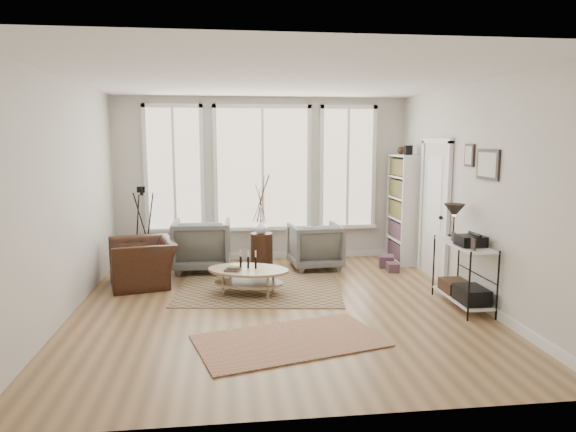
{
  "coord_description": "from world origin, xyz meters",
  "views": [
    {
      "loc": [
        -0.65,
        -6.43,
        2.16
      ],
      "look_at": [
        0.2,
        0.6,
        1.1
      ],
      "focal_mm": 32.0,
      "sensor_mm": 36.0,
      "label": 1
    }
  ],
  "objects": [
    {
      "name": "room",
      "position": [
        0.02,
        0.03,
        1.43
      ],
      "size": [
        5.5,
        5.54,
        2.9
      ],
      "color": "#9C7549",
      "rests_on": "ground"
    },
    {
      "name": "bay_window",
      "position": [
        0.0,
        2.71,
        1.61
      ],
      "size": [
        4.14,
        0.12,
        2.24
      ],
      "color": "#D0B685",
      "rests_on": "ground"
    },
    {
      "name": "door",
      "position": [
        2.57,
        1.15,
        1.12
      ],
      "size": [
        0.09,
        1.06,
        2.22
      ],
      "color": "silver",
      "rests_on": "ground"
    },
    {
      "name": "bookcase",
      "position": [
        2.44,
        2.23,
        0.96
      ],
      "size": [
        0.31,
        0.85,
        2.06
      ],
      "color": "white",
      "rests_on": "ground"
    },
    {
      "name": "low_shelf",
      "position": [
        2.38,
        -0.3,
        0.51
      ],
      "size": [
        0.38,
        1.08,
        1.3
      ],
      "color": "white",
      "rests_on": "ground"
    },
    {
      "name": "wall_art",
      "position": [
        2.58,
        -0.27,
        1.88
      ],
      "size": [
        0.04,
        0.88,
        0.44
      ],
      "color": "black",
      "rests_on": "ground"
    },
    {
      "name": "rug_main",
      "position": [
        -0.19,
        0.78,
        0.01
      ],
      "size": [
        2.52,
        2.02,
        0.01
      ],
      "primitive_type": "cube",
      "rotation": [
        0.0,
        0.0,
        -0.13
      ],
      "color": "brown",
      "rests_on": "ground"
    },
    {
      "name": "rug_runner",
      "position": [
        0.0,
        -1.2,
        0.01
      ],
      "size": [
        2.18,
        1.57,
        0.01
      ],
      "primitive_type": "cube",
      "rotation": [
        0.0,
        0.0,
        0.27
      ],
      "color": "brown",
      "rests_on": "ground"
    },
    {
      "name": "coffee_table",
      "position": [
        -0.37,
        0.58,
        0.28
      ],
      "size": [
        1.31,
        1.03,
        0.53
      ],
      "color": "tan",
      "rests_on": "ground"
    },
    {
      "name": "armchair_left",
      "position": [
        -1.07,
        2.02,
        0.43
      ],
      "size": [
        0.94,
        0.97,
        0.86
      ],
      "primitive_type": "imported",
      "rotation": [
        0.0,
        0.0,
        3.12
      ],
      "color": "slate",
      "rests_on": "ground"
    },
    {
      "name": "armchair_right",
      "position": [
        0.82,
        1.94,
        0.38
      ],
      "size": [
        0.89,
        0.91,
        0.77
      ],
      "primitive_type": "imported",
      "rotation": [
        0.0,
        0.0,
        3.22
      ],
      "color": "slate",
      "rests_on": "ground"
    },
    {
      "name": "side_table",
      "position": [
        -0.06,
        2.21,
        0.76
      ],
      "size": [
        0.38,
        0.38,
        1.59
      ],
      "color": "#361D11",
      "rests_on": "ground"
    },
    {
      "name": "vase",
      "position": [
        -0.08,
        2.18,
        0.69
      ],
      "size": [
        0.24,
        0.24,
        0.24
      ],
      "primitive_type": "imported",
      "rotation": [
        0.0,
        0.0,
        0.02
      ],
      "color": "silver",
      "rests_on": "side_table"
    },
    {
      "name": "accent_chair",
      "position": [
        -1.91,
        1.25,
        0.34
      ],
      "size": [
        1.24,
        1.14,
        0.68
      ],
      "primitive_type": "imported",
      "rotation": [
        0.0,
        0.0,
        -1.32
      ],
      "color": "#361D11",
      "rests_on": "ground"
    },
    {
      "name": "tripod_camera",
      "position": [
        -2.05,
        2.29,
        0.64
      ],
      "size": [
        0.49,
        0.49,
        1.38
      ],
      "color": "black",
      "rests_on": "ground"
    },
    {
      "name": "book_stack_near",
      "position": [
        2.05,
        1.87,
        0.1
      ],
      "size": [
        0.31,
        0.35,
        0.2
      ],
      "primitive_type": "cube",
      "rotation": [
        0.0,
        0.0,
        -0.24
      ],
      "color": "maroon",
      "rests_on": "ground"
    },
    {
      "name": "book_stack_far",
      "position": [
        2.05,
        1.53,
        0.07
      ],
      "size": [
        0.2,
        0.24,
        0.15
      ],
      "primitive_type": "cube",
      "rotation": [
        0.0,
        0.0,
        -0.09
      ],
      "color": "maroon",
      "rests_on": "ground"
    }
  ]
}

